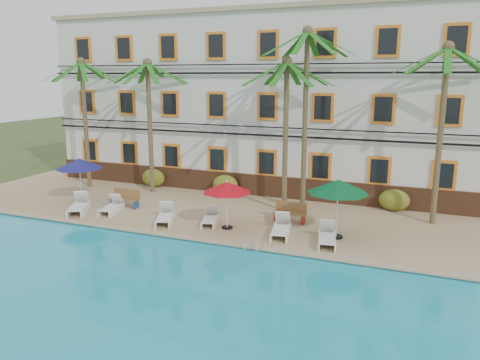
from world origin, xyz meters
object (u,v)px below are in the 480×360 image
at_px(umbrella_green, 338,187).
at_px(lounger_c, 165,216).
at_px(umbrella_red, 227,188).
at_px(palm_c, 286,113).
at_px(bench_right, 290,212).
at_px(palm_b, 149,107).
at_px(pool_ladder, 254,249).
at_px(palm_d, 306,96).
at_px(lounger_a, 79,206).
at_px(umbrella_blue, 79,164).
at_px(lounger_d, 210,218).
at_px(lounger_e, 281,229).
at_px(bench_left, 126,198).
at_px(lounger_b, 112,207).
at_px(palm_e, 443,109).
at_px(palm_a, 84,105).
at_px(lounger_f, 327,237).

xyz_separation_m(umbrella_green, lounger_c, (-7.68, -0.86, -1.89)).
bearing_deg(umbrella_red, palm_c, 65.81).
distance_m(lounger_c, bench_right, 5.76).
distance_m(palm_b, pool_ladder, 11.87).
xyz_separation_m(palm_d, lounger_a, (-10.18, -4.36, -5.33)).
height_order(umbrella_blue, bench_right, umbrella_blue).
height_order(umbrella_red, bench_right, umbrella_red).
bearing_deg(palm_b, lounger_d, -36.56).
height_order(palm_c, palm_d, palm_d).
relative_size(lounger_c, pool_ladder, 2.72).
bearing_deg(pool_ladder, lounger_e, 74.77).
xyz_separation_m(umbrella_blue, umbrella_green, (13.61, -0.54, 0.09)).
bearing_deg(bench_left, lounger_b, -92.80).
height_order(palm_c, lounger_c, palm_c).
relative_size(palm_e, lounger_d, 4.52).
bearing_deg(lounger_b, umbrella_green, 2.12).
distance_m(lounger_b, lounger_c, 3.33).
relative_size(palm_c, lounger_a, 3.47).
xyz_separation_m(palm_a, bench_right, (13.25, -2.23, -4.48)).
bearing_deg(pool_ladder, bench_left, 158.69).
xyz_separation_m(lounger_c, pool_ladder, (4.95, -1.66, -0.29)).
xyz_separation_m(umbrella_red, lounger_a, (-7.77, -0.46, -1.54)).
xyz_separation_m(umbrella_blue, bench_left, (2.69, 0.14, -1.62)).
bearing_deg(umbrella_red, lounger_f, -4.22).
bearing_deg(palm_c, lounger_e, -75.40).
bearing_deg(lounger_e, umbrella_green, 15.24).
bearing_deg(bench_left, pool_ladder, -21.31).
bearing_deg(palm_b, palm_e, -1.36).
height_order(umbrella_blue, lounger_f, umbrella_blue).
height_order(palm_e, lounger_c, palm_e).
bearing_deg(bench_right, bench_left, -175.31).
xyz_separation_m(lounger_b, bench_left, (0.05, 1.09, 0.19)).
distance_m(palm_e, umbrella_green, 5.99).
xyz_separation_m(umbrella_blue, umbrella_red, (8.91, -1.09, -0.24)).
xyz_separation_m(lounger_b, pool_ladder, (8.25, -2.11, -0.28)).
bearing_deg(palm_a, umbrella_red, -20.89).
distance_m(umbrella_red, pool_ladder, 3.34).
height_order(lounger_a, bench_right, lounger_a).
height_order(palm_b, palm_c, palm_b).
relative_size(umbrella_red, lounger_f, 1.08).
bearing_deg(lounger_c, lounger_e, 2.66).
distance_m(umbrella_blue, lounger_a, 2.62).
bearing_deg(lounger_c, palm_a, 150.62).
height_order(lounger_a, lounger_b, lounger_a).
height_order(palm_a, lounger_e, palm_a).
xyz_separation_m(lounger_d, bench_left, (-5.24, 0.96, 0.21)).
xyz_separation_m(lounger_b, bench_right, (8.61, 1.79, 0.19)).
distance_m(lounger_b, lounger_f, 10.79).
bearing_deg(palm_d, umbrella_red, -121.62).
bearing_deg(pool_ladder, lounger_f, 32.84).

